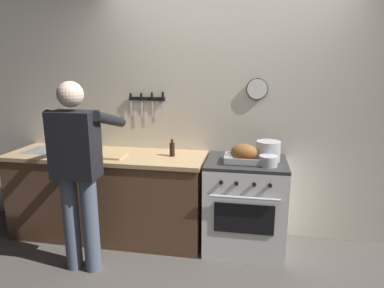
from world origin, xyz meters
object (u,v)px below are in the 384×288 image
stove (245,205)px  stock_pot (268,151)px  roasting_pan (244,154)px  bottle_soy_sauce (172,149)px  cutting_board (107,156)px  bottle_wine_red (98,140)px  person_cook (78,166)px  bottle_olive_oil (99,138)px  saucepan (268,161)px

stove → stock_pot: size_ratio=3.97×
roasting_pan → bottle_soy_sauce: bearing=171.6°
cutting_board → bottle_wine_red: 0.27m
stove → person_cook: size_ratio=0.54×
bottle_olive_oil → stove: bearing=-6.3°
roasting_pan → cutting_board: bearing=-178.8°
bottle_wine_red → stove: bearing=-2.8°
stove → bottle_soy_sauce: (-0.73, 0.03, 0.52)m
stock_pot → cutting_board: bearing=-174.9°
stove → bottle_wine_red: 1.64m
roasting_pan → stock_pot: (0.22, 0.11, 0.01)m
saucepan → person_cook: bearing=-163.8°
stock_pot → saucepan: stock_pot is taller
stove → saucepan: bearing=-36.0°
roasting_pan → bottle_wine_red: size_ratio=1.16×
bottle_olive_oil → bottle_soy_sauce: 0.86m
roasting_pan → person_cook: bearing=-158.8°
roasting_pan → bottle_olive_oil: bearing=171.1°
stove → bottle_soy_sauce: bottle_soy_sauce is taller
bottle_soy_sauce → bottle_wine_red: bearing=177.1°
bottle_wine_red → bottle_olive_oil: bearing=114.6°
roasting_pan → cutting_board: roasting_pan is taller
stove → bottle_soy_sauce: 0.90m
stove → bottle_olive_oil: 1.69m
stock_pot → bottle_olive_oil: size_ratio=0.75×
roasting_pan → bottle_wine_red: 1.51m
person_cook → bottle_olive_oil: person_cook is taller
stove → bottle_olive_oil: bottle_olive_oil is taller
stove → bottle_wine_red: size_ratio=2.98×
cutting_board → roasting_pan: bearing=1.2°
person_cook → roasting_pan: (1.37, 0.53, 0.03)m
roasting_pan → saucepan: roasting_pan is taller
stock_pot → bottle_olive_oil: (-1.77, 0.13, 0.03)m
stock_pot → bottle_soy_sauce: 0.93m
person_cook → roasting_pan: person_cook is taller
roasting_pan → bottle_olive_oil: (-1.55, 0.24, 0.05)m
cutting_board → bottle_wine_red: bottle_wine_red is taller
person_cook → bottle_wine_red: size_ratio=5.49×
roasting_pan → stock_pot: size_ratio=1.55×
stock_pot → bottle_wine_red: 1.73m
stove → stock_pot: (0.20, 0.04, 0.54)m
bottle_olive_oil → bottle_soy_sauce: bearing=-9.4°
person_cook → bottle_soy_sauce: person_cook is taller
person_cook → roasting_pan: size_ratio=4.72×
person_cook → saucepan: size_ratio=10.05×
stove → roasting_pan: size_ratio=2.56×
saucepan → bottle_soy_sauce: (-0.93, 0.17, 0.03)m
saucepan → cutting_board: size_ratio=0.46×
stove → bottle_soy_sauce: bearing=177.3°
roasting_pan → stock_pot: bearing=26.4°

